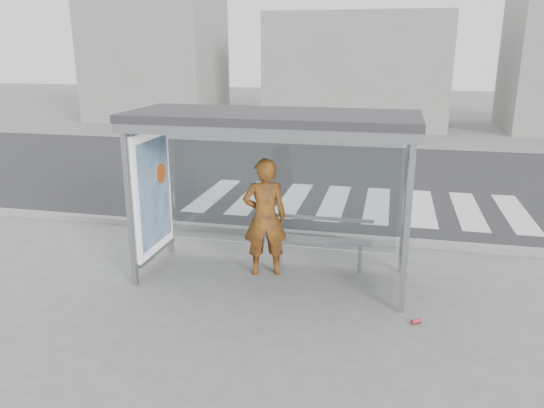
{
  "coord_description": "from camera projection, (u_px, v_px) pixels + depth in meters",
  "views": [
    {
      "loc": [
        1.72,
        -7.56,
        3.53
      ],
      "look_at": [
        -0.04,
        0.2,
        1.17
      ],
      "focal_mm": 35.0,
      "sensor_mm": 36.0,
      "label": 1
    }
  ],
  "objects": [
    {
      "name": "building_left",
      "position": [
        157.0,
        58.0,
        26.52
      ],
      "size": [
        6.0,
        5.0,
        6.0
      ],
      "primitive_type": "cube",
      "color": "gray",
      "rests_on": "ground"
    },
    {
      "name": "building_center",
      "position": [
        357.0,
        70.0,
        24.55
      ],
      "size": [
        8.0,
        5.0,
        5.0
      ],
      "primitive_type": "cube",
      "color": "gray",
      "rests_on": "ground"
    },
    {
      "name": "curb",
      "position": [
        294.0,
        234.0,
        10.24
      ],
      "size": [
        30.0,
        0.18,
        0.12
      ],
      "primitive_type": "cube",
      "color": "gray",
      "rests_on": "ground"
    },
    {
      "name": "road",
      "position": [
        326.0,
        177.0,
        14.98
      ],
      "size": [
        30.0,
        10.0,
        0.01
      ],
      "primitive_type": "cube",
      "color": "#2A2A2C",
      "rests_on": "ground"
    },
    {
      "name": "bus_shelter",
      "position": [
        249.0,
        153.0,
        8.0
      ],
      "size": [
        4.25,
        1.65,
        2.62
      ],
      "color": "gray",
      "rests_on": "ground"
    },
    {
      "name": "person",
      "position": [
        265.0,
        217.0,
        8.34
      ],
      "size": [
        0.8,
        0.64,
        1.91
      ],
      "primitive_type": "imported",
      "rotation": [
        0.0,
        0.0,
        3.45
      ],
      "color": "orange",
      "rests_on": "ground"
    },
    {
      "name": "ground",
      "position": [
        272.0,
        278.0,
        8.43
      ],
      "size": [
        80.0,
        80.0,
        0.0
      ],
      "primitive_type": "plane",
      "color": "slate",
      "rests_on": "ground"
    },
    {
      "name": "soda_can",
      "position": [
        416.0,
        321.0,
        7.02
      ],
      "size": [
        0.15,
        0.13,
        0.07
      ],
      "primitive_type": "cylinder",
      "rotation": [
        0.0,
        1.57,
        0.58
      ],
      "color": "#C53A45",
      "rests_on": "ground"
    },
    {
      "name": "bench",
      "position": [
        320.0,
        239.0,
        8.64
      ],
      "size": [
        1.68,
        0.27,
        0.87
      ],
      "color": "gray",
      "rests_on": "ground"
    },
    {
      "name": "crosswalk",
      "position": [
        356.0,
        204.0,
        12.43
      ],
      "size": [
        7.55,
        3.0,
        0.0
      ],
      "color": "silver",
      "rests_on": "ground"
    }
  ]
}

